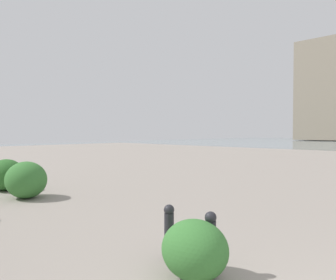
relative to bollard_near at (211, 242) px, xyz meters
name	(u,v)px	position (x,y,z in m)	size (l,w,h in m)	color
building_annex	(331,92)	(17.51, -62.88, 8.85)	(10.02, 10.96, 18.44)	gray
bollard_near	(211,242)	(0.00, 0.00, 0.00)	(0.13, 0.13, 0.70)	#232328
bollard_mid	(169,231)	(0.62, 0.00, -0.01)	(0.13, 0.13, 0.68)	#232328
shrub_low	(6,175)	(6.90, -0.31, 0.05)	(0.98, 0.88, 0.83)	#2D6628
shrub_wide	(26,180)	(5.52, -0.27, 0.07)	(1.02, 0.92, 0.87)	#387533
shrub_tall	(195,250)	(0.06, 0.20, -0.05)	(0.75, 0.67, 0.63)	#387533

